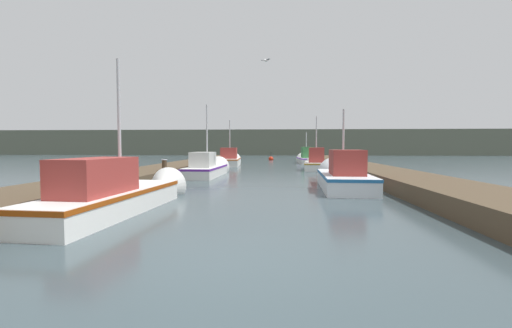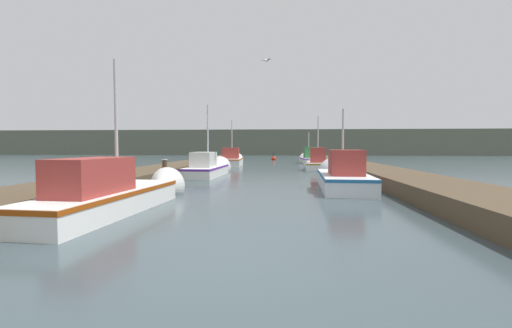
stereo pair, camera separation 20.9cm
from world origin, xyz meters
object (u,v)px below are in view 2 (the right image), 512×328
object	(u,v)px
fishing_boat_0	(119,192)
mooring_piling_2	(323,158)
channel_buoy	(274,159)
seagull_lead	(266,60)
fishing_boat_4	(232,160)
mooring_piling_1	(165,171)
fishing_boat_1	(342,176)
mooring_piling_0	(318,157)
fishing_boat_3	(318,163)
fishing_boat_5	(309,158)
fishing_boat_2	(210,168)

from	to	relation	value
fishing_boat_0	mooring_piling_2	bearing A→B (deg)	75.07
mooring_piling_2	channel_buoy	bearing A→B (deg)	120.71
channel_buoy	seagull_lead	size ratio (longest dim) A/B	2.06
fishing_boat_4	mooring_piling_1	size ratio (longest dim) A/B	5.84
fishing_boat_1	mooring_piling_0	xyz separation A→B (m)	(1.11, 20.16, 0.14)
mooring_piling_0	seagull_lead	world-z (taller)	seagull_lead
mooring_piling_1	seagull_lead	world-z (taller)	seagull_lead
fishing_boat_4	fishing_boat_3	bearing A→B (deg)	-39.08
mooring_piling_1	seagull_lead	size ratio (longest dim) A/B	2.02
fishing_boat_0	fishing_boat_3	distance (m)	16.85
fishing_boat_5	mooring_piling_0	xyz separation A→B (m)	(1.01, 1.22, 0.12)
fishing_boat_1	mooring_piling_0	distance (m)	20.19
fishing_boat_2	fishing_boat_0	bearing A→B (deg)	-88.89
fishing_boat_1	fishing_boat_3	bearing A→B (deg)	92.40
fishing_boat_2	channel_buoy	bearing A→B (deg)	83.04
fishing_boat_3	seagull_lead	bearing A→B (deg)	-112.88
mooring_piling_2	fishing_boat_2	bearing A→B (deg)	-121.79
fishing_boat_0	fishing_boat_2	distance (m)	10.35
fishing_boat_2	channel_buoy	size ratio (longest dim) A/B	5.53
fishing_boat_1	channel_buoy	size ratio (longest dim) A/B	5.56
fishing_boat_2	seagull_lead	world-z (taller)	seagull_lead
fishing_boat_4	channel_buoy	world-z (taller)	fishing_boat_4
fishing_boat_1	mooring_piling_2	xyz separation A→B (m)	(1.31, 17.42, 0.06)
fishing_boat_4	seagull_lead	world-z (taller)	seagull_lead
fishing_boat_0	fishing_boat_4	distance (m)	20.31
fishing_boat_1	fishing_boat_5	world-z (taller)	fishing_boat_1
channel_buoy	fishing_boat_5	bearing A→B (deg)	-61.35
mooring_piling_2	seagull_lead	distance (m)	15.10
fishing_boat_4	mooring_piling_2	distance (m)	8.25
fishing_boat_4	mooring_piling_0	bearing A→B (deg)	30.54
fishing_boat_5	channel_buoy	distance (m)	7.23
fishing_boat_0	channel_buoy	world-z (taller)	fishing_boat_0
fishing_boat_0	fishing_boat_2	bearing A→B (deg)	93.50
mooring_piling_2	seagull_lead	world-z (taller)	seagull_lead
channel_buoy	seagull_lead	world-z (taller)	seagull_lead
fishing_boat_3	mooring_piling_2	size ratio (longest dim) A/B	4.74
fishing_boat_3	mooring_piling_2	world-z (taller)	fishing_boat_3
fishing_boat_1	mooring_piling_2	bearing A→B (deg)	88.61
fishing_boat_1	fishing_boat_3	distance (m)	10.20
fishing_boat_1	fishing_boat_5	bearing A→B (deg)	92.60
fishing_boat_4	mooring_piling_2	bearing A→B (deg)	13.74
fishing_boat_1	channel_buoy	xyz separation A→B (m)	(-3.36, 25.28, -0.29)
fishing_boat_4	mooring_piling_1	world-z (taller)	fishing_boat_4
fishing_boat_3	fishing_boat_4	distance (m)	8.20
fishing_boat_0	seagull_lead	bearing A→B (deg)	74.81
mooring_piling_1	fishing_boat_2	bearing A→B (deg)	71.82
fishing_boat_0	fishing_boat_2	size ratio (longest dim) A/B	1.05
seagull_lead	mooring_piling_1	bearing A→B (deg)	-111.00
mooring_piling_1	seagull_lead	xyz separation A→B (m)	(4.42, 2.80, 5.48)
fishing_boat_2	mooring_piling_1	size ratio (longest dim) A/B	5.62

